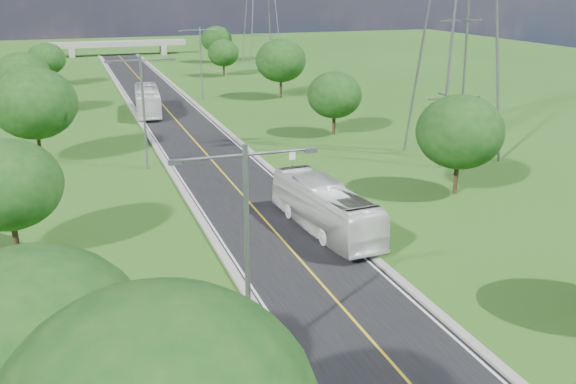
{
  "coord_description": "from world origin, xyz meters",
  "views": [
    {
      "loc": [
        -12.29,
        -11.06,
        15.95
      ],
      "look_at": [
        0.65,
        26.03,
        3.0
      ],
      "focal_mm": 40.0,
      "sensor_mm": 36.0,
      "label": 1
    }
  ],
  "objects": [
    {
      "name": "tree_la",
      "position": [
        -14.0,
        8.0,
        5.27
      ],
      "size": [
        7.14,
        7.14,
        8.3
      ],
      "color": "black",
      "rests_on": "ground"
    },
    {
      "name": "ground",
      "position": [
        0.0,
        60.0,
        0.0
      ],
      "size": [
        260.0,
        260.0,
        0.0
      ],
      "primitive_type": "plane",
      "color": "#2B5718",
      "rests_on": "ground"
    },
    {
      "name": "curb_right",
      "position": [
        4.25,
        66.0,
        0.11
      ],
      "size": [
        0.5,
        150.0,
        0.22
      ],
      "primitive_type": "cube",
      "color": "gray",
      "rests_on": "ground"
    },
    {
      "name": "tree_re",
      "position": [
        14.5,
        100.0,
        4.02
      ],
      "size": [
        5.46,
        5.46,
        6.35
      ],
      "color": "black",
      "rests_on": "ground"
    },
    {
      "name": "tree_rd",
      "position": [
        17.0,
        76.0,
        5.27
      ],
      "size": [
        7.14,
        7.14,
        8.3
      ],
      "color": "black",
      "rests_on": "ground"
    },
    {
      "name": "tree_rf",
      "position": [
        18.0,
        120.0,
        4.64
      ],
      "size": [
        6.3,
        6.3,
        7.33
      ],
      "color": "black",
      "rests_on": "ground"
    },
    {
      "name": "bus_outbound",
      "position": [
        3.2,
        25.87,
        1.69
      ],
      "size": [
        3.71,
        11.89,
        3.26
      ],
      "primitive_type": "imported",
      "rotation": [
        0.0,
        0.0,
        3.23
      ],
      "color": "white",
      "rests_on": "road"
    },
    {
      "name": "speed_limit_sign",
      "position": [
        5.2,
        37.98,
        1.6
      ],
      "size": [
        0.55,
        0.09,
        2.4
      ],
      "color": "slate",
      "rests_on": "ground"
    },
    {
      "name": "curb_left",
      "position": [
        -4.25,
        66.0,
        0.11
      ],
      "size": [
        0.5,
        150.0,
        0.22
      ],
      "primitive_type": "cube",
      "color": "gray",
      "rests_on": "ground"
    },
    {
      "name": "tree_lb",
      "position": [
        -16.0,
        28.0,
        4.64
      ],
      "size": [
        6.3,
        6.3,
        7.33
      ],
      "color": "black",
      "rests_on": "ground"
    },
    {
      "name": "streetlight_far_right",
      "position": [
        6.0,
        78.0,
        5.94
      ],
      "size": [
        5.9,
        0.25,
        10.0
      ],
      "color": "slate",
      "rests_on": "ground"
    },
    {
      "name": "tree_le",
      "position": [
        -14.5,
        98.0,
        4.33
      ],
      "size": [
        5.88,
        5.88,
        6.84
      ],
      "color": "black",
      "rests_on": "ground"
    },
    {
      "name": "streetlight_mid_left",
      "position": [
        -6.0,
        45.0,
        5.94
      ],
      "size": [
        5.9,
        0.25,
        10.0
      ],
      "color": "slate",
      "rests_on": "ground"
    },
    {
      "name": "tree_lc",
      "position": [
        -15.0,
        50.0,
        5.58
      ],
      "size": [
        7.56,
        7.56,
        8.79
      ],
      "color": "black",
      "rests_on": "ground"
    },
    {
      "name": "tree_rc",
      "position": [
        15.0,
        52.0,
        4.33
      ],
      "size": [
        5.88,
        5.88,
        6.84
      ],
      "color": "black",
      "rests_on": "ground"
    },
    {
      "name": "tree_rb",
      "position": [
        16.0,
        30.0,
        4.95
      ],
      "size": [
        6.72,
        6.72,
        7.82
      ],
      "color": "black",
      "rests_on": "ground"
    },
    {
      "name": "road",
      "position": [
        0.0,
        66.0,
        0.03
      ],
      "size": [
        8.0,
        150.0,
        0.06
      ],
      "primitive_type": "cube",
      "color": "black",
      "rests_on": "ground"
    },
    {
      "name": "tree_ld",
      "position": [
        -17.0,
        74.0,
        4.95
      ],
      "size": [
        6.72,
        6.72,
        7.82
      ],
      "color": "black",
      "rests_on": "ground"
    },
    {
      "name": "bus_inbound",
      "position": [
        -2.63,
        70.09,
        1.74
      ],
      "size": [
        3.95,
        12.27,
        3.36
      ],
      "primitive_type": "imported",
      "rotation": [
        0.0,
        0.0,
        -0.1
      ],
      "color": "white",
      "rests_on": "road"
    },
    {
      "name": "overpass",
      "position": [
        0.0,
        140.0,
        2.41
      ],
      "size": [
        30.0,
        3.0,
        3.2
      ],
      "color": "gray",
      "rests_on": "ground"
    },
    {
      "name": "streetlight_near_left",
      "position": [
        -6.0,
        12.0,
        5.94
      ],
      "size": [
        5.9,
        0.25,
        10.0
      ],
      "color": "slate",
      "rests_on": "ground"
    },
    {
      "name": "power_tower_near",
      "position": [
        22.0,
        40.0,
        14.01
      ],
      "size": [
        9.0,
        6.4,
        28.0
      ],
      "color": "slate",
      "rests_on": "ground"
    }
  ]
}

